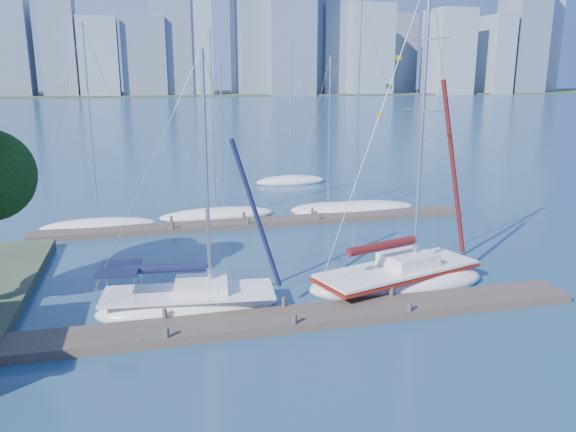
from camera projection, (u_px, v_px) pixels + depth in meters
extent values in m
plane|color=navy|center=(289.00, 324.00, 23.34)|extent=(700.00, 700.00, 0.00)
cube|color=#443B31|center=(289.00, 319.00, 23.30)|extent=(26.00, 2.00, 0.40)
cube|color=#443B31|center=(260.00, 222.00, 38.83)|extent=(30.00, 1.80, 0.36)
cube|color=#38472D|center=(153.00, 94.00, 324.50)|extent=(800.00, 100.00, 1.50)
ellipsoid|color=white|center=(189.00, 307.00, 24.47)|extent=(8.17, 3.44, 1.39)
cube|color=white|center=(189.00, 293.00, 24.31)|extent=(7.56, 3.17, 0.11)
cube|color=white|center=(201.00, 285.00, 24.31)|extent=(2.40, 1.92, 0.51)
cylinder|color=silver|center=(206.00, 176.00, 23.20)|extent=(0.17, 0.17, 10.12)
cylinder|color=silver|center=(165.00, 271.00, 23.93)|extent=(3.75, 0.50, 0.09)
cylinder|color=black|center=(165.00, 268.00, 23.90)|extent=(3.48, 0.74, 0.37)
cube|color=black|center=(119.00, 268.00, 23.63)|extent=(1.90, 2.38, 0.07)
ellipsoid|color=white|center=(397.00, 283.00, 27.23)|extent=(9.39, 5.41, 1.57)
cube|color=white|center=(398.00, 269.00, 27.06)|extent=(8.69, 4.99, 0.13)
cube|color=white|center=(408.00, 259.00, 27.28)|extent=(2.95, 2.55, 0.57)
cylinder|color=silver|center=(422.00, 125.00, 25.93)|extent=(0.19, 0.19, 13.54)
cylinder|color=silver|center=(382.00, 248.00, 26.23)|extent=(4.07, 1.34, 0.10)
cylinder|color=#440E12|center=(382.00, 246.00, 26.20)|extent=(3.84, 1.54, 0.42)
cube|color=maroon|center=(398.00, 272.00, 27.10)|extent=(8.90, 5.16, 0.10)
ellipsoid|color=white|center=(99.00, 226.00, 37.84)|extent=(7.80, 3.16, 1.06)
cylinder|color=silver|center=(90.00, 122.00, 36.16)|extent=(0.12, 0.12, 12.37)
ellipsoid|color=white|center=(216.00, 215.00, 40.73)|extent=(8.30, 4.98, 1.09)
cylinder|color=silver|center=(213.00, 119.00, 39.07)|extent=(0.12, 0.12, 12.22)
ellipsoid|color=white|center=(224.00, 215.00, 40.97)|extent=(7.59, 4.11, 1.07)
cylinder|color=silver|center=(222.00, 134.00, 39.56)|extent=(0.12, 0.12, 10.10)
ellipsoid|color=white|center=(328.00, 208.00, 42.97)|extent=(6.12, 2.94, 0.94)
cylinder|color=silver|center=(329.00, 130.00, 41.52)|extent=(0.10, 0.10, 10.62)
ellipsoid|color=white|center=(355.00, 209.00, 42.38)|extent=(9.88, 5.58, 1.26)
cylinder|color=silver|center=(358.00, 102.00, 40.46)|extent=(0.14, 0.14, 14.12)
ellipsoid|color=white|center=(291.00, 181.00, 53.89)|extent=(7.01, 3.49, 1.15)
cylinder|color=silver|center=(291.00, 107.00, 52.19)|extent=(0.13, 0.13, 12.39)
cube|color=slate|center=(4.00, 47.00, 271.68)|extent=(23.66, 17.63, 47.59)
cube|color=#90A0AD|center=(60.00, 58.00, 298.58)|extent=(14.40, 17.61, 39.08)
cube|color=gray|center=(99.00, 58.00, 280.70)|extent=(18.63, 19.81, 38.47)
cube|color=slate|center=(144.00, 57.00, 287.43)|extent=(21.62, 16.86, 39.03)
cube|color=#90A0AD|center=(192.00, 8.00, 290.08)|extent=(18.49, 14.99, 88.90)
cube|color=gray|center=(245.00, 20.00, 312.58)|extent=(14.59, 17.46, 80.80)
cube|color=slate|center=(290.00, 15.00, 292.25)|extent=(24.27, 18.95, 82.61)
cube|color=#90A0AD|center=(318.00, 51.00, 316.55)|extent=(13.36, 17.11, 47.75)
cube|color=gray|center=(368.00, 50.00, 308.03)|extent=(23.41, 18.80, 48.16)
cube|color=slate|center=(398.00, 54.00, 343.77)|extent=(17.98, 17.52, 46.64)
cube|color=#90A0AD|center=(448.00, 52.00, 319.02)|extent=(21.69, 23.94, 46.58)
cube|color=gray|center=(495.00, 55.00, 326.63)|extent=(13.16, 21.38, 44.05)
cube|color=slate|center=(523.00, 30.00, 330.75)|extent=(20.85, 23.60, 72.75)
cube|color=#90A0AD|center=(542.00, 27.00, 354.43)|extent=(18.00, 17.08, 81.08)
cube|color=slate|center=(170.00, 13.00, 288.57)|extent=(19.74, 18.00, 83.25)
cube|color=slate|center=(336.00, 20.00, 310.10)|extent=(16.82, 18.00, 81.15)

